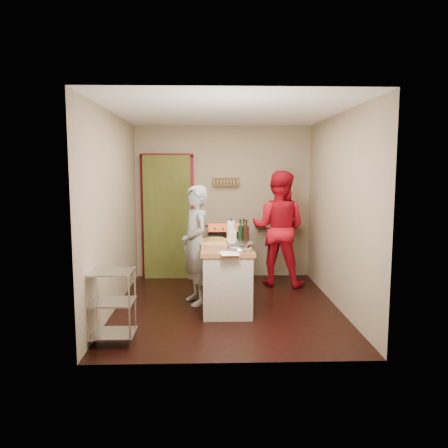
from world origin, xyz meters
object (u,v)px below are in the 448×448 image
Objects in this scene: stove at (226,254)px; person_red at (279,228)px; person_stripe at (196,245)px; island at (227,275)px; wire_shelving at (112,303)px.

person_red is (0.83, -0.27, 0.47)m from stove.
stove is 1.38m from person_stripe.
island is 0.69× the size of person_red.
person_red is at bearing 54.04° from island.
wire_shelving is 0.63× the size of island.
wire_shelving is 3.23m from person_red.
person_red is at bearing -18.06° from stove.
stove is 0.55× the size of person_red.
island is 1.57m from person_red.
wire_shelving is at bearing 68.25° from person_red.
wire_shelving is (-1.33, -2.62, -0.01)m from stove.
stove is at bearing 88.08° from island.
stove is 2.94m from wire_shelving.
person_red is at bearing 47.47° from wire_shelving.
person_stripe is (0.86, 1.38, 0.38)m from wire_shelving.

